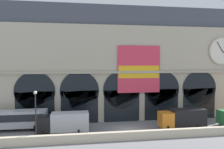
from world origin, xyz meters
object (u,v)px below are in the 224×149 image
at_px(box_truck_mideast, 183,118).
at_px(bus_west, 10,119).
at_px(box_truck_midwest, 64,122).
at_px(street_lamp_quayside, 36,110).

bearing_deg(box_truck_mideast, bus_west, 173.60).
bearing_deg(box_truck_midwest, box_truck_mideast, -0.66).
distance_m(box_truck_mideast, street_lamp_quayside, 22.58).
bearing_deg(box_truck_midwest, bus_west, 161.32).
height_order(bus_west, box_truck_midwest, box_truck_midwest).
bearing_deg(street_lamp_quayside, bus_west, 128.20).
distance_m(bus_west, street_lamp_quayside, 8.37).
xyz_separation_m(bus_west, box_truck_midwest, (8.34, -2.82, -0.08)).
distance_m(box_truck_midwest, box_truck_mideast, 18.76).
relative_size(box_truck_mideast, street_lamp_quayside, 1.09).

